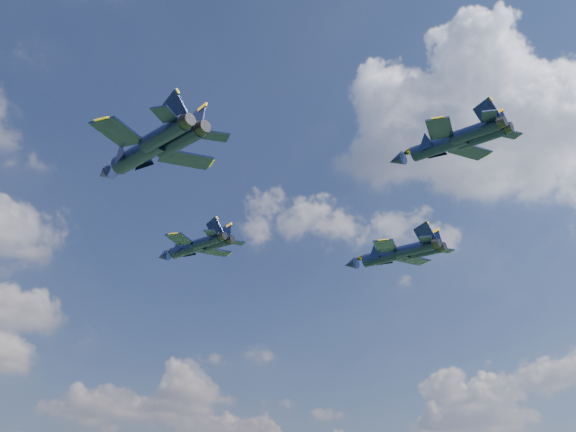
{
  "coord_description": "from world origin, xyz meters",
  "views": [
    {
      "loc": [
        -40.26,
        -58.76,
        30.04
      ],
      "look_at": [
        2.58,
        7.04,
        61.93
      ],
      "focal_mm": 45.0,
      "sensor_mm": 36.0,
      "label": 1
    }
  ],
  "objects_px": {
    "jet_right": "(383,256)",
    "jet_slot": "(435,146)",
    "jet_lead": "(186,249)",
    "jet_left": "(137,155)"
  },
  "relations": [
    {
      "from": "jet_left",
      "to": "jet_slot",
      "type": "relative_size",
      "value": 1.23
    },
    {
      "from": "jet_lead",
      "to": "jet_slot",
      "type": "relative_size",
      "value": 1.03
    },
    {
      "from": "jet_lead",
      "to": "jet_right",
      "type": "bearing_deg",
      "value": -48.38
    },
    {
      "from": "jet_left",
      "to": "jet_slot",
      "type": "height_order",
      "value": "jet_slot"
    },
    {
      "from": "jet_slot",
      "to": "jet_right",
      "type": "bearing_deg",
      "value": 43.6
    },
    {
      "from": "jet_lead",
      "to": "jet_left",
      "type": "xyz_separation_m",
      "value": [
        -17.07,
        -24.66,
        -0.88
      ]
    },
    {
      "from": "jet_slot",
      "to": "jet_lead",
      "type": "bearing_deg",
      "value": 85.68
    },
    {
      "from": "jet_left",
      "to": "jet_right",
      "type": "bearing_deg",
      "value": 3.05
    },
    {
      "from": "jet_right",
      "to": "jet_slot",
      "type": "bearing_deg",
      "value": -138.65
    },
    {
      "from": "jet_slot",
      "to": "jet_left",
      "type": "bearing_deg",
      "value": 133.51
    }
  ]
}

